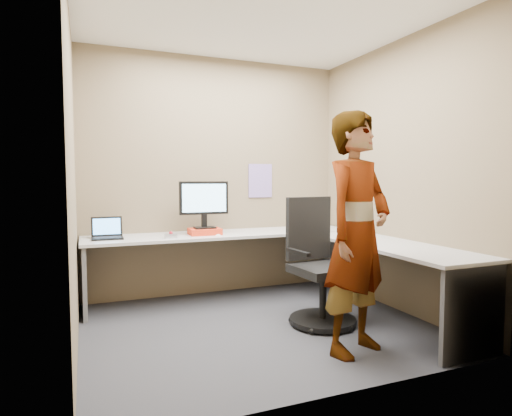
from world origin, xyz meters
name	(u,v)px	position (x,y,z in m)	size (l,w,h in m)	color
ground	(259,327)	(0.00, 0.00, 0.00)	(3.00, 3.00, 0.00)	#2A2A2F
wall_back	(216,176)	(0.00, 1.30, 1.35)	(3.00, 3.00, 0.00)	brown
wall_right	(396,176)	(1.50, 0.00, 1.35)	(2.70, 2.70, 0.00)	brown
wall_left	(73,176)	(-1.50, 0.00, 1.35)	(2.70, 2.70, 0.00)	brown
ceiling	(259,17)	(0.00, 0.00, 2.70)	(3.00, 3.00, 0.00)	white
desk	(284,252)	(0.44, 0.39, 0.59)	(2.98, 2.58, 0.73)	#BBBBBB
paper_ream	(205,231)	(-0.24, 0.93, 0.76)	(0.33, 0.24, 0.07)	red
monitor	(204,201)	(-0.24, 0.95, 1.09)	(0.53, 0.16, 0.50)	black
laptop	(107,233)	(-1.22, 1.01, 0.78)	(0.30, 0.25, 0.21)	black
trackball_mouse	(171,235)	(-0.63, 0.80, 0.76)	(0.12, 0.08, 0.07)	#B7B7BC
origami	(217,232)	(-0.13, 0.85, 0.76)	(0.10, 0.10, 0.06)	white
stapler	(342,230)	(1.23, 0.55, 0.76)	(0.15, 0.04, 0.06)	black
flower	(351,221)	(1.19, 0.32, 0.87)	(0.07, 0.07, 0.22)	brown
calendar_purple	(260,181)	(0.55, 1.29, 1.30)	(0.30, 0.01, 0.40)	#846BB7
calendar_white	(345,185)	(1.49, 0.90, 1.25)	(0.01, 0.28, 0.38)	white
sticky_note_a	(362,212)	(1.49, 0.55, 0.95)	(0.01, 0.07, 0.07)	#F2E059
sticky_note_b	(359,223)	(1.49, 0.60, 0.82)	(0.01, 0.07, 0.07)	pink
sticky_note_c	(366,226)	(1.49, 0.48, 0.80)	(0.01, 0.07, 0.07)	pink
sticky_note_d	(354,213)	(1.49, 0.70, 0.92)	(0.01, 0.07, 0.07)	#F2E059
office_chair	(319,273)	(0.55, -0.10, 0.46)	(0.61, 0.60, 1.13)	black
person	(357,233)	(0.49, -0.77, 0.92)	(0.67, 0.44, 1.84)	#999399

